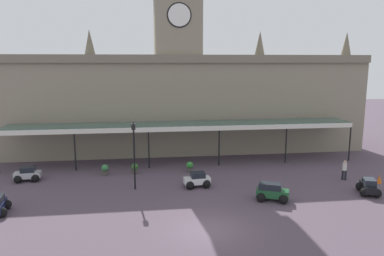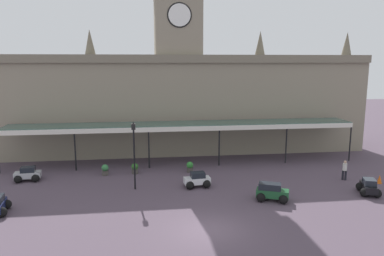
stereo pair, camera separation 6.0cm
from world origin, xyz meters
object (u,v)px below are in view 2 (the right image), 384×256
Objects in this scene: car_white_sedan at (197,181)px; victorian_lamppost at (134,148)px; car_silver_sedan at (28,175)px; planter_forecourt_centre at (105,170)px; car_black_sedan at (369,188)px; planter_near_kerb at (190,167)px; car_green_estate at (272,193)px; traffic_cone at (380,179)px; pedestrian_crossing_forecourt at (345,169)px; planter_by_canopy at (135,168)px.

car_white_sedan is 5.59m from victorian_lamppost.
car_silver_sedan is 6.25m from planter_forecourt_centre.
car_black_sedan is at bearing -14.52° from car_white_sedan.
car_green_estate is at bearing -56.64° from planter_near_kerb.
car_white_sedan is 14.89m from traffic_cone.
car_silver_sedan is 3.03× the size of traffic_cone.
car_white_sedan reaches higher than planter_forecourt_centre.
planter_forecourt_centre is (-7.55, 4.04, -0.01)m from car_white_sedan.
car_green_estate is 19.83m from car_silver_sedan.
car_green_estate is at bearing -31.49° from planter_forecourt_centre.
victorian_lamppost is at bearing 169.13° from car_black_sedan.
car_white_sedan and car_silver_sedan have the same top height.
traffic_cone is (2.39, -1.20, -0.56)m from pedestrian_crossing_forecourt.
pedestrian_crossing_forecourt is at bearing 153.29° from traffic_cone.
victorian_lamppost is 5.51× the size of planter_by_canopy.
car_black_sedan is at bearing -22.87° from planter_by_canopy.
car_black_sedan is 2.32× the size of planter_by_canopy.
planter_by_canopy is (-19.83, 5.18, 0.14)m from traffic_cone.
victorian_lamppost is (-4.86, 0.10, 2.76)m from car_white_sedan.
car_green_estate is at bearing -38.03° from planter_by_canopy.
planter_forecourt_centre reaches higher than traffic_cone.
victorian_lamppost is (-17.36, 3.33, 2.76)m from car_black_sedan.
planter_near_kerb is (-14.95, 5.03, 0.14)m from traffic_cone.
car_black_sedan is 12.91m from car_white_sedan.
car_black_sedan is at bearing -137.14° from traffic_cone.
planter_by_canopy is 1.00× the size of planter_forecourt_centre.
traffic_cone is at bearing -3.33° from victorian_lamppost.
victorian_lamppost reaches higher than car_green_estate.
planter_by_canopy is (-17.47, 7.37, -0.01)m from car_black_sedan.
planter_forecourt_centre is at bearing 169.02° from pedestrian_crossing_forecourt.
victorian_lamppost is 5.51× the size of planter_near_kerb.
traffic_cone is 0.73× the size of planter_near_kerb.
car_silver_sedan is at bearing -174.27° from planter_by_canopy.
car_green_estate is 1.45× the size of pedestrian_crossing_forecourt.
car_black_sedan is 27.04m from car_silver_sedan.
car_green_estate is 3.45× the size of traffic_cone.
car_silver_sedan is 2.21× the size of planter_forecourt_centre.
car_white_sedan is 6.47m from planter_by_canopy.
planter_near_kerb is at bearing 123.36° from car_green_estate.
pedestrian_crossing_forecourt is at bearing 0.18° from victorian_lamppost.
traffic_cone is 22.97m from planter_forecourt_centre.
pedestrian_crossing_forecourt reaches higher than car_white_sedan.
pedestrian_crossing_forecourt is at bearing -10.98° from planter_forecourt_centre.
car_white_sedan is at bearing -28.16° from planter_forecourt_centre.
pedestrian_crossing_forecourt is (12.47, 0.15, 0.41)m from car_white_sedan.
planter_near_kerb is at bearing 3.05° from car_silver_sedan.
planter_by_canopy is at bearing 178.21° from planter_near_kerb.
car_silver_sedan is at bearing 160.47° from victorian_lamppost.
car_black_sedan is at bearing -10.87° from victorian_lamppost.
car_green_estate reaches higher than car_white_sedan.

